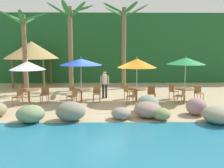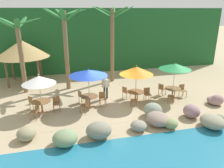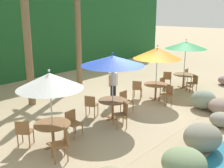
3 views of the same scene
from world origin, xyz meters
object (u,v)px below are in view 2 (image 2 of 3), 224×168
object	(u,v)px
chair_white_inland	(32,101)
palm_tree_third	(112,33)
umbrella_blue	(88,73)
palapa_hut	(22,49)
dining_table_blue	(89,98)
chair_green_inland	(162,88)
dining_table_white	(41,103)
chair_blue_seaward	(102,98)
chair_blue_inland	(81,96)
palm_tree_second	(65,35)
chair_blue_left	(85,105)
chair_green_left	(173,96)
umbrella_green	(175,66)
umbrella_orange	(136,70)
chair_orange_left	(135,100)
dining_table_green	(173,90)
chair_green_seaward	(182,90)
chair_orange_inland	(126,91)
dining_table_orange	(136,93)
waiter_in_white	(106,85)
chair_white_seaward	(56,103)
umbrella_white	(39,80)
chair_white_left	(36,111)
palm_tree_nearest	(19,44)

from	to	relation	value
chair_white_inland	palm_tree_third	xyz separation A→B (m)	(6.13, 4.35, 3.55)
umbrella_blue	palapa_hut	xyz separation A→B (m)	(-4.51, 6.11, 0.61)
dining_table_blue	chair_green_inland	bearing A→B (deg)	7.99
dining_table_white	palm_tree_third	xyz separation A→B (m)	(5.54, 4.97, 3.45)
chair_green_inland	palm_tree_third	xyz separation A→B (m)	(-2.63, 4.10, 3.55)
chair_blue_seaward	chair_blue_inland	world-z (taller)	same
chair_green_inland	chair_blue_seaward	bearing A→B (deg)	-171.42
dining_table_blue	palm_tree_second	distance (m)	5.27
chair_blue_seaward	chair_green_inland	bearing A→B (deg)	8.58
chair_blue_left	chair_green_left	world-z (taller)	same
chair_blue_seaward	umbrella_green	bearing A→B (deg)	-0.45
umbrella_orange	chair_orange_left	bearing A→B (deg)	-109.90
dining_table_green	chair_green_seaward	size ratio (longest dim) A/B	1.26
chair_orange_inland	chair_orange_left	size ratio (longest dim) A/B	1.00
umbrella_green	chair_blue_inland	bearing A→B (deg)	173.50
chair_blue_seaward	chair_green_seaward	bearing A→B (deg)	1.16
chair_green_seaward	palm_tree_second	distance (m)	9.24
chair_orange_inland	chair_orange_left	world-z (taller)	same
dining_table_blue	palm_tree_third	size ratio (longest dim) A/B	0.18
dining_table_orange	umbrella_green	xyz separation A→B (m)	(2.70, -0.02, 1.67)
umbrella_green	waiter_in_white	distance (m)	4.80
chair_white_seaward	chair_blue_left	size ratio (longest dim) A/B	1.00
dining_table_green	palm_tree_third	size ratio (longest dim) A/B	0.18
dining_table_orange	palapa_hut	bearing A→B (deg)	141.43
chair_white_inland	chair_green_inland	xyz separation A→B (m)	(8.76, 0.25, 0.00)
dining_table_green	chair_green_inland	distance (m)	0.86
umbrella_blue	chair_orange_inland	world-z (taller)	umbrella_blue
umbrella_white	palapa_hut	size ratio (longest dim) A/B	0.57
umbrella_white	waiter_in_white	world-z (taller)	umbrella_white
dining_table_green	chair_green_inland	size ratio (longest dim) A/B	1.26
chair_white_left	chair_green_inland	xyz separation A→B (m)	(8.45, 1.68, 0.00)
dining_table_green	chair_blue_left	bearing A→B (deg)	-172.47
dining_table_blue	umbrella_green	xyz separation A→B (m)	(5.78, 0.03, 1.67)
umbrella_white	umbrella_orange	size ratio (longest dim) A/B	0.95
chair_blue_inland	waiter_in_white	distance (m)	1.81
dining_table_green	chair_blue_seaward	bearing A→B (deg)	179.55
chair_blue_left	chair_orange_left	xyz separation A→B (m)	(3.15, 0.03, 0.00)
chair_blue_seaward	palapa_hut	distance (m)	8.41
dining_table_white	umbrella_blue	world-z (taller)	umbrella_blue
umbrella_white	palm_tree_nearest	world-z (taller)	palm_tree_nearest
palm_tree_third	palm_tree_second	bearing A→B (deg)	-164.08
dining_table_orange	umbrella_green	world-z (taller)	umbrella_green
chair_blue_seaward	umbrella_green	xyz separation A→B (m)	(4.93, -0.04, 1.78)
umbrella_blue	waiter_in_white	size ratio (longest dim) A/B	1.50
chair_orange_inland	palm_tree_third	size ratio (longest dim) A/B	0.14
chair_green_inland	waiter_in_white	world-z (taller)	waiter_in_white
chair_green_inland	umbrella_green	bearing A→B (deg)	-56.28
chair_white_seaward	umbrella_green	distance (m)	8.00
umbrella_green	dining_table_white	bearing A→B (deg)	-178.94
umbrella_blue	chair_blue_left	distance (m)	1.93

